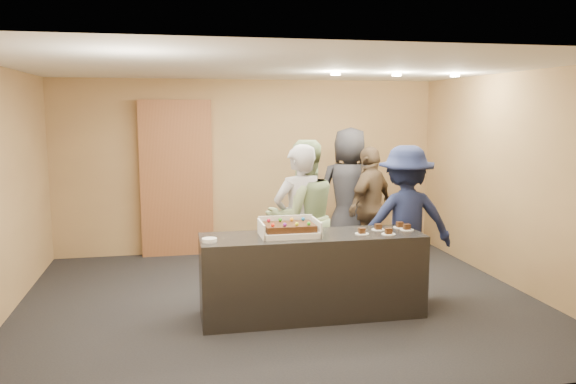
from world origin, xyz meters
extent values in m
plane|color=black|center=(0.00, 0.00, 0.00)|extent=(6.00, 6.00, 0.00)
plane|color=white|center=(0.00, 0.00, 2.70)|extent=(6.00, 6.00, 0.00)
cube|color=#987349|center=(0.00, 2.50, 1.35)|extent=(6.00, 0.04, 2.70)
cube|color=#987349|center=(0.00, -2.50, 1.35)|extent=(6.00, 0.04, 2.70)
cube|color=#987349|center=(3.00, 0.00, 1.35)|extent=(0.04, 5.00, 2.70)
cube|color=black|center=(0.25, -0.55, 0.45)|extent=(2.40, 0.71, 0.90)
cube|color=brown|center=(-1.15, 2.41, 1.19)|extent=(1.08, 0.15, 2.38)
cube|color=white|center=(0.00, -0.55, 0.93)|extent=(0.60, 0.42, 0.06)
cube|color=white|center=(-0.30, -0.55, 0.98)|extent=(0.02, 0.42, 0.16)
cube|color=white|center=(0.30, -0.55, 0.98)|extent=(0.02, 0.42, 0.16)
cube|color=white|center=(0.00, -0.35, 0.99)|extent=(0.60, 0.02, 0.18)
cube|color=black|center=(0.00, -0.55, 0.99)|extent=(0.53, 0.36, 0.07)
sphere|color=red|center=(-0.20, -0.43, 1.05)|extent=(0.04, 0.04, 0.04)
sphere|color=#2D9118|center=(-0.08, -0.43, 1.05)|extent=(0.04, 0.04, 0.04)
sphere|color=#FFA21A|center=(0.05, -0.43, 1.05)|extent=(0.04, 0.04, 0.04)
sphere|color=blue|center=(0.18, -0.43, 1.05)|extent=(0.04, 0.04, 0.04)
sphere|color=red|center=(-0.20, -0.68, 1.05)|extent=(0.04, 0.04, 0.04)
sphere|color=purple|center=(-0.08, -0.68, 1.05)|extent=(0.04, 0.04, 0.04)
sphere|color=yellow|center=(0.05, -0.68, 1.05)|extent=(0.04, 0.04, 0.04)
sphere|color=green|center=(0.18, -0.68, 1.05)|extent=(0.04, 0.04, 0.04)
cylinder|color=white|center=(-0.86, -0.67, 0.92)|extent=(0.15, 0.15, 0.04)
cylinder|color=white|center=(0.78, -0.63, 0.90)|extent=(0.15, 0.15, 0.01)
cube|color=black|center=(0.78, -0.63, 0.94)|extent=(0.07, 0.06, 0.06)
cylinder|color=white|center=(1.03, -0.47, 0.90)|extent=(0.15, 0.15, 0.01)
cube|color=black|center=(1.03, -0.47, 0.94)|extent=(0.07, 0.06, 0.06)
cylinder|color=white|center=(1.06, -0.71, 0.90)|extent=(0.15, 0.15, 0.01)
cube|color=black|center=(1.06, -0.71, 0.94)|extent=(0.07, 0.06, 0.06)
cylinder|color=white|center=(1.31, -0.41, 0.90)|extent=(0.15, 0.15, 0.01)
cube|color=black|center=(1.31, -0.41, 0.94)|extent=(0.07, 0.06, 0.06)
cylinder|color=white|center=(1.34, -0.54, 0.90)|extent=(0.15, 0.15, 0.01)
cube|color=black|center=(1.34, -0.54, 0.94)|extent=(0.07, 0.06, 0.06)
imported|color=#A9A8AE|center=(0.24, 0.04, 0.92)|extent=(0.78, 0.64, 1.84)
imported|color=#95B07B|center=(0.32, 0.19, 0.94)|extent=(1.00, 0.82, 1.88)
imported|color=#182045|center=(1.51, -0.10, 0.91)|extent=(1.23, 0.78, 1.82)
imported|color=brown|center=(1.54, 1.18, 0.86)|extent=(1.05, 0.96, 1.73)
imported|color=#26262B|center=(1.36, 1.59, 0.99)|extent=(1.10, 0.87, 1.98)
cylinder|color=#FFEAC6|center=(0.80, 0.50, 2.67)|extent=(0.12, 0.12, 0.03)
cylinder|color=#FFEAC6|center=(1.60, 0.50, 2.67)|extent=(0.12, 0.12, 0.03)
cylinder|color=#FFEAC6|center=(2.40, 0.50, 2.67)|extent=(0.12, 0.12, 0.03)
camera|label=1|loc=(-1.20, -6.28, 2.22)|focal=35.00mm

